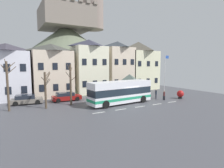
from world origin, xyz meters
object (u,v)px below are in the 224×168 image
flagpole (165,71)px  pedestrian_02 (147,91)px  townhouse_00 (7,72)px  townhouse_03 (117,66)px  pedestrian_03 (133,94)px  townhouse_02 (89,67)px  parked_car_02 (27,99)px  parked_car_00 (66,97)px  bare_tree_02 (71,84)px  bus_shelter (129,79)px  pedestrian_00 (156,94)px  transit_bus (121,92)px  hilltop_castle (67,53)px  public_bench (118,92)px  bare_tree_00 (8,84)px  harbour_buoy (180,94)px  pedestrian_01 (164,95)px  townhouse_01 (52,70)px  townhouse_04 (138,65)px  parked_car_01 (134,90)px  bare_tree_01 (46,89)px

flagpole → pedestrian_02: bearing=-163.0°
townhouse_00 → townhouse_03: 19.91m
pedestrian_02 → pedestrian_03: 3.27m
townhouse_02 → parked_car_02: 13.01m
parked_car_00 → bare_tree_02: (-0.19, -3.06, 2.31)m
bus_shelter → pedestrian_00: bus_shelter is taller
townhouse_00 → transit_bus: bearing=-39.3°
townhouse_02 → hilltop_castle: size_ratio=0.23×
public_bench → bare_tree_00: size_ratio=0.26×
townhouse_00 → parked_car_02: townhouse_00 is taller
harbour_buoy → parked_car_00: bearing=155.9°
public_bench → bare_tree_02: bare_tree_02 is taller
flagpole → pedestrian_01: bearing=-136.5°
townhouse_00 → pedestrian_02: 22.72m
townhouse_01 → townhouse_04: 19.31m
townhouse_00 → parked_car_02: 6.53m
parked_car_01 → bare_tree_00: size_ratio=0.68×
parked_car_01 → bare_tree_00: bare_tree_00 is taller
hilltop_castle → pedestrian_03: hilltop_castle is taller
bare_tree_02 → townhouse_02: bearing=53.1°
bus_shelter → bare_tree_02: (-10.60, -1.23, -0.18)m
transit_bus → public_bench: size_ratio=6.09×
pedestrian_02 → bare_tree_02: bare_tree_02 is taller
hilltop_castle → pedestrian_00: hilltop_castle is taller
hilltop_castle → public_bench: hilltop_castle is taller
pedestrian_00 → public_bench: size_ratio=1.00×
parked_car_02 → flagpole: bearing=2.0°
pedestrian_01 → bare_tree_00: bare_tree_00 is taller
townhouse_03 → bare_tree_00: townhouse_03 is taller
townhouse_03 → pedestrian_00: townhouse_03 is taller
public_bench → flagpole: (9.59, -2.11, 3.74)m
bus_shelter → bare_tree_01: size_ratio=0.84×
hilltop_castle → parked_car_00: size_ratio=10.09×
pedestrian_02 → public_bench: 5.29m
pedestrian_00 → bare_tree_00: size_ratio=0.25×
townhouse_00 → bare_tree_02: bearing=-49.1°
parked_car_02 → public_bench: (15.02, 0.01, -0.16)m
townhouse_03 → townhouse_04: bearing=7.6°
bus_shelter → bare_tree_00: 18.02m
hilltop_castle → parked_car_02: (-12.49, -23.31, -8.06)m
parked_car_00 → pedestrian_02: (13.02, -3.36, 0.32)m
pedestrian_00 → hilltop_castle: bearing=101.6°
flagpole → bare_tree_02: 19.45m
townhouse_02 → bare_tree_00: (-13.51, -7.72, -1.85)m
bus_shelter → parked_car_02: size_ratio=0.90×
townhouse_00 → townhouse_01: 6.65m
townhouse_02 → pedestrian_01: size_ratio=6.89×
pedestrian_03 → flagpole: bearing=13.6°
townhouse_04 → townhouse_01: bearing=-177.6°
parked_car_02 → pedestrian_03: (15.23, -4.36, 0.19)m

